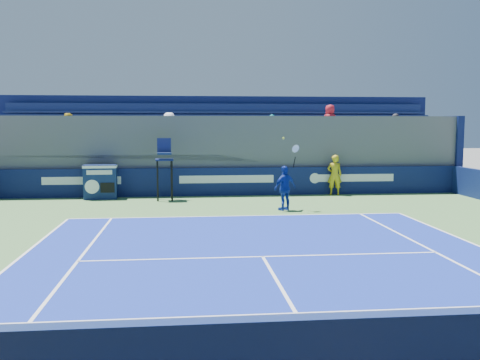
{
  "coord_description": "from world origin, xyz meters",
  "views": [
    {
      "loc": [
        -1.73,
        -5.4,
        3.01
      ],
      "look_at": [
        0.0,
        11.5,
        1.25
      ],
      "focal_mm": 40.0,
      "sensor_mm": 36.0,
      "label": 1
    }
  ],
  "objects": [
    {
      "name": "umpire_chair",
      "position": [
        -2.57,
        15.96,
        1.53
      ],
      "size": [
        0.74,
        0.74,
        2.48
      ],
      "color": "black",
      "rests_on": "ground"
    },
    {
      "name": "ball_person",
      "position": [
        4.6,
        16.78,
        0.87
      ],
      "size": [
        0.67,
        0.48,
        1.72
      ],
      "primitive_type": "imported",
      "rotation": [
        0.0,
        0.0,
        3.03
      ],
      "color": "gold",
      "rests_on": "apron"
    },
    {
      "name": "tennis_player",
      "position": [
        1.74,
        12.93,
        0.81
      ],
      "size": [
        1.02,
        0.78,
        2.57
      ],
      "color": "navy",
      "rests_on": "apron"
    },
    {
      "name": "stadium_seating",
      "position": [
        -0.0,
        19.15,
        1.84
      ],
      "size": [
        21.0,
        4.05,
        4.4
      ],
      "color": "#56565C",
      "rests_on": "ground"
    },
    {
      "name": "back_hoarding",
      "position": [
        0.0,
        17.1,
        0.6
      ],
      "size": [
        20.4,
        0.21,
        1.2
      ],
      "color": "#0B1442",
      "rests_on": "ground"
    },
    {
      "name": "tennis_net",
      "position": [
        0.0,
        0.0,
        0.56
      ],
      "size": [
        11.65,
        0.08,
        1.1
      ],
      "color": "black",
      "rests_on": "ground"
    },
    {
      "name": "match_clock",
      "position": [
        -5.18,
        16.6,
        0.74
      ],
      "size": [
        1.36,
        0.8,
        1.4
      ],
      "color": "#0F1E4C",
      "rests_on": "ground"
    }
  ]
}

